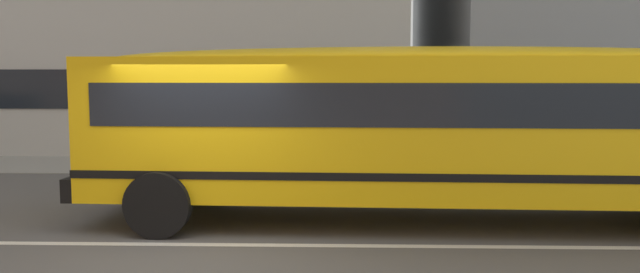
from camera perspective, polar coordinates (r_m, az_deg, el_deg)
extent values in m
plane|color=#54514F|center=(9.18, -10.98, -9.44)|extent=(400.00, 400.00, 0.00)
cube|color=gray|center=(16.57, -5.22, -2.55)|extent=(120.00, 3.00, 0.01)
cube|color=silver|center=(9.18, -10.98, -9.42)|extent=(110.00, 0.16, 0.01)
cube|color=yellow|center=(10.22, 9.99, 0.94)|extent=(10.72, 2.79, 2.13)
cube|color=black|center=(11.12, -19.02, -3.53)|extent=(0.28, 2.42, 0.35)
cube|color=black|center=(10.19, 10.03, 3.09)|extent=(10.08, 2.80, 0.62)
cube|color=black|center=(10.29, 9.93, -2.55)|extent=(10.74, 2.82, 0.12)
ellipsoid|color=yellow|center=(10.18, 10.10, 6.92)|extent=(10.29, 2.58, 0.35)
cylinder|color=black|center=(11.85, -10.66, -3.61)|extent=(0.98, 0.30, 0.97)
cylinder|color=black|center=(9.56, -14.24, -5.92)|extent=(0.98, 0.30, 0.97)
cube|color=black|center=(19.89, -25.14, 3.85)|extent=(18.35, 0.04, 1.10)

